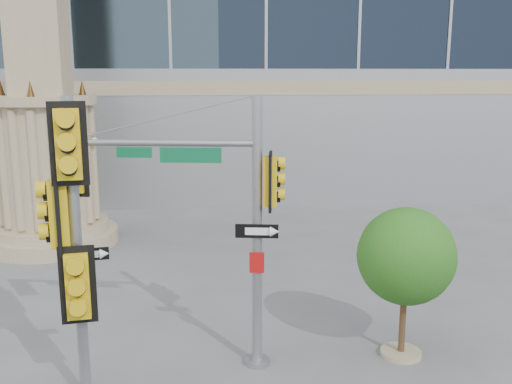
{
  "coord_description": "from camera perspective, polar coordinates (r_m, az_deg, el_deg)",
  "views": [
    {
      "loc": [
        -0.85,
        -10.61,
        5.79
      ],
      "look_at": [
        0.39,
        2.0,
        3.16
      ],
      "focal_mm": 40.0,
      "sensor_mm": 36.0,
      "label": 1
    }
  ],
  "objects": [
    {
      "name": "main_signal_pole",
      "position": [
        11.01,
        -4.96,
        -1.11
      ],
      "size": [
        4.16,
        1.0,
        5.41
      ],
      "rotation": [
        0.0,
        0.0,
        -0.15
      ],
      "color": "slate",
      "rests_on": "ground"
    },
    {
      "name": "ground",
      "position": [
        12.12,
        -0.95,
        -16.81
      ],
      "size": [
        120.0,
        120.0,
        0.0
      ],
      "primitive_type": "plane",
      "color": "#545456",
      "rests_on": "ground"
    },
    {
      "name": "monument",
      "position": [
        20.27,
        -20.68,
        10.22
      ],
      "size": [
        4.4,
        4.4,
        16.6
      ],
      "color": "#9B8669",
      "rests_on": "ground"
    },
    {
      "name": "street_tree",
      "position": [
        12.05,
        14.91,
        -6.58
      ],
      "size": [
        2.03,
        1.99,
        3.17
      ],
      "color": "#9B8669",
      "rests_on": "ground"
    },
    {
      "name": "secondary_signal_pole",
      "position": [
        10.07,
        -17.98,
        -3.76
      ],
      "size": [
        0.98,
        0.71,
        5.45
      ],
      "rotation": [
        0.0,
        0.0,
        0.14
      ],
      "color": "slate",
      "rests_on": "ground"
    }
  ]
}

